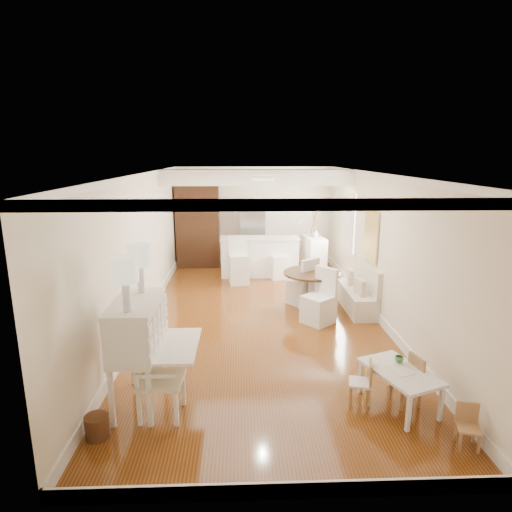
{
  "coord_description": "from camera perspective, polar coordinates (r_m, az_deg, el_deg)",
  "views": [
    {
      "loc": [
        -0.41,
        -7.84,
        3.14
      ],
      "look_at": [
        -0.1,
        0.3,
        1.2
      ],
      "focal_mm": 30.0,
      "sensor_mm": 36.0,
      "label": 1
    }
  ],
  "objects": [
    {
      "name": "room",
      "position": [
        8.26,
        0.97,
        5.34
      ],
      "size": [
        9.0,
        9.04,
        2.82
      ],
      "color": "brown",
      "rests_on": "ground"
    },
    {
      "name": "secretary_bureau",
      "position": [
        5.71,
        -15.39,
        -12.39
      ],
      "size": [
        1.1,
        1.12,
        1.4
      ],
      "primitive_type": "cube",
      "rotation": [
        0.0,
        0.0,
        -0.0
      ],
      "color": "white",
      "rests_on": "ground"
    },
    {
      "name": "gustavian_armchair",
      "position": [
        5.51,
        -12.55,
        -15.64
      ],
      "size": [
        0.6,
        0.6,
        0.98
      ],
      "primitive_type": "cube",
      "rotation": [
        0.0,
        0.0,
        1.51
      ],
      "color": "white",
      "rests_on": "ground"
    },
    {
      "name": "wicker_basket",
      "position": [
        5.51,
        -20.45,
        -20.54
      ],
      "size": [
        0.28,
        0.28,
        0.27
      ],
      "primitive_type": "cylinder",
      "rotation": [
        0.0,
        0.0,
        0.05
      ],
      "color": "#542F1A",
      "rests_on": "ground"
    },
    {
      "name": "kids_table",
      "position": [
        5.95,
        18.49,
        -16.38
      ],
      "size": [
        0.92,
        1.15,
        0.5
      ],
      "primitive_type": "cube",
      "rotation": [
        0.0,
        0.0,
        0.37
      ],
      "color": "silver",
      "rests_on": "ground"
    },
    {
      "name": "kids_chair_a",
      "position": [
        6.0,
        19.36,
        -15.36
      ],
      "size": [
        0.38,
        0.38,
        0.66
      ],
      "primitive_type": "cube",
      "rotation": [
        0.0,
        0.0,
        -1.34
      ],
      "color": "#9F7648",
      "rests_on": "ground"
    },
    {
      "name": "kids_chair_b",
      "position": [
        5.88,
        13.72,
        -15.99
      ],
      "size": [
        0.34,
        0.34,
        0.58
      ],
      "primitive_type": "cube",
      "rotation": [
        0.0,
        0.0,
        -1.81
      ],
      "color": "#A67F4B",
      "rests_on": "ground"
    },
    {
      "name": "kids_chair_c",
      "position": [
        5.52,
        26.48,
        -19.74
      ],
      "size": [
        0.29,
        0.29,
        0.5
      ],
      "primitive_type": "cube",
      "rotation": [
        0.0,
        0.0,
        -0.22
      ],
      "color": "tan",
      "rests_on": "ground"
    },
    {
      "name": "banquette",
      "position": [
        9.07,
        13.3,
        -3.95
      ],
      "size": [
        0.52,
        1.6,
        0.98
      ],
      "primitive_type": "cube",
      "color": "silver",
      "rests_on": "ground"
    },
    {
      "name": "dining_table",
      "position": [
        8.93,
        7.4,
        -4.6
      ],
      "size": [
        1.41,
        1.41,
        0.79
      ],
      "primitive_type": "cylinder",
      "rotation": [
        0.0,
        0.0,
        -0.24
      ],
      "color": "#452C16",
      "rests_on": "ground"
    },
    {
      "name": "slip_chair_near",
      "position": [
        8.19,
        8.34,
        -5.34
      ],
      "size": [
        0.72,
        0.72,
        1.05
      ],
      "primitive_type": "cube",
      "rotation": [
        0.0,
        0.0,
        -0.87
      ],
      "color": "white",
      "rests_on": "ground"
    },
    {
      "name": "slip_chair_far",
      "position": [
        9.17,
        6.2,
        -3.3
      ],
      "size": [
        0.7,
        0.7,
        1.03
      ],
      "primitive_type": "cube",
      "rotation": [
        0.0,
        0.0,
        -2.48
      ],
      "color": "silver",
      "rests_on": "ground"
    },
    {
      "name": "breakfast_counter",
      "position": [
        11.26,
        0.49,
        -0.08
      ],
      "size": [
        2.05,
        0.65,
        1.03
      ],
      "primitive_type": "cube",
      "color": "white",
      "rests_on": "ground"
    },
    {
      "name": "bar_stool_left",
      "position": [
        10.53,
        -2.3,
        -0.63
      ],
      "size": [
        0.52,
        0.52,
        1.17
      ],
      "primitive_type": "cube",
      "rotation": [
        0.0,
        0.0,
        0.12
      ],
      "color": "white",
      "rests_on": "ground"
    },
    {
      "name": "bar_stool_right",
      "position": [
        11.01,
        2.93,
        -0.54
      ],
      "size": [
        0.49,
        0.49,
        0.98
      ],
      "primitive_type": "cube",
      "rotation": [
        0.0,
        0.0,
        0.3
      ],
      "color": "white",
      "rests_on": "ground"
    },
    {
      "name": "pantry_cabinet",
      "position": [
        12.24,
        -7.74,
        3.93
      ],
      "size": [
        1.2,
        0.6,
        2.3
      ],
      "primitive_type": "cube",
      "color": "#381E11",
      "rests_on": "ground"
    },
    {
      "name": "fridge",
      "position": [
        12.22,
        1.2,
        2.84
      ],
      "size": [
        0.75,
        0.65,
        1.8
      ],
      "primitive_type": "imported",
      "color": "silver",
      "rests_on": "ground"
    },
    {
      "name": "sideboard",
      "position": [
        11.7,
        7.65,
        0.2
      ],
      "size": [
        0.58,
        1.07,
        0.98
      ],
      "primitive_type": "cube",
      "rotation": [
        0.0,
        0.0,
        0.13
      ],
      "color": "white",
      "rests_on": "ground"
    },
    {
      "name": "pencil_cup",
      "position": [
        6.01,
        18.54,
        -12.93
      ],
      "size": [
        0.14,
        0.14,
        0.09
      ],
      "primitive_type": "imported",
      "rotation": [
        0.0,
        0.0,
        -0.41
      ],
      "color": "#528C51",
      "rests_on": "kids_table"
    },
    {
      "name": "branch_vase",
      "position": [
        11.62,
        7.97,
        3.04
      ],
      "size": [
        0.21,
        0.21,
        0.19
      ],
      "primitive_type": "imported",
      "rotation": [
        0.0,
        0.0,
        0.16
      ],
      "color": "white",
      "rests_on": "sideboard"
    }
  ]
}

